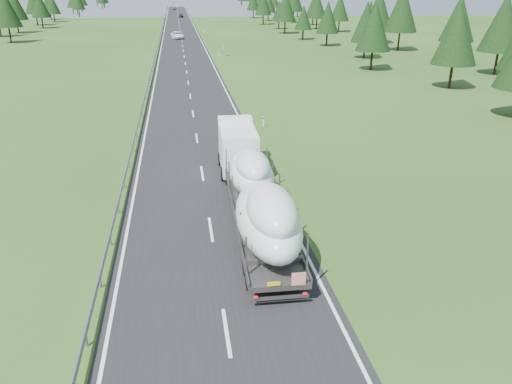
{
  "coord_description": "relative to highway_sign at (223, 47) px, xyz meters",
  "views": [
    {
      "loc": [
        -1.28,
        -15.94,
        12.68
      ],
      "look_at": [
        2.6,
        9.28,
        1.99
      ],
      "focal_mm": 35.0,
      "sensor_mm": 36.0,
      "label": 1
    }
  ],
  "objects": [
    {
      "name": "road_surface",
      "position": [
        -7.2,
        20.0,
        -1.8
      ],
      "size": [
        10.0,
        400.0,
        0.02
      ],
      "primitive_type": "cube",
      "color": "black",
      "rests_on": "ground"
    },
    {
      "name": "distant_van",
      "position": [
        -8.2,
        34.59,
        -0.96
      ],
      "size": [
        3.33,
        6.32,
        1.7
      ],
      "primitive_type": "imported",
      "rotation": [
        0.0,
        0.0,
        0.09
      ],
      "color": "white",
      "rests_on": "ground"
    },
    {
      "name": "distant_car_blue",
      "position": [
        -8.59,
        186.49,
        -1.08
      ],
      "size": [
        1.72,
        4.48,
        1.46
      ],
      "primitive_type": "imported",
      "rotation": [
        0.0,
        0.0,
        -0.04
      ],
      "color": "#182745",
      "rests_on": "ground"
    },
    {
      "name": "tree_line_left",
      "position": [
        -51.24,
        57.04,
        5.27
      ],
      "size": [
        15.76,
        357.98,
        12.66
      ],
      "color": "black",
      "rests_on": "ground"
    },
    {
      "name": "guardrail",
      "position": [
        -12.5,
        19.94,
        -1.21
      ],
      "size": [
        0.1,
        400.0,
        0.76
      ],
      "color": "slate",
      "rests_on": "ground"
    },
    {
      "name": "distant_car_dark",
      "position": [
        -6.03,
        119.53,
        -1.12
      ],
      "size": [
        1.81,
        4.12,
        1.38
      ],
      "primitive_type": "imported",
      "rotation": [
        0.0,
        0.0,
        0.04
      ],
      "color": "black",
      "rests_on": "ground"
    },
    {
      "name": "marker_posts",
      "position": [
        -0.7,
        75.0,
        -1.27
      ],
      "size": [
        0.13,
        350.08,
        1.0
      ],
      "color": "silver",
      "rests_on": "ground"
    },
    {
      "name": "boat_truck",
      "position": [
        -4.6,
        -70.33,
        0.42
      ],
      "size": [
        3.16,
        19.3,
        4.24
      ],
      "color": "white",
      "rests_on": "ground"
    },
    {
      "name": "ground",
      "position": [
        -7.2,
        -80.0,
        -1.81
      ],
      "size": [
        400.0,
        400.0,
        0.0
      ],
      "primitive_type": "plane",
      "color": "#2B4B19",
      "rests_on": "ground"
    },
    {
      "name": "highway_sign",
      "position": [
        0.0,
        0.0,
        0.0
      ],
      "size": [
        0.08,
        0.9,
        2.6
      ],
      "color": "slate",
      "rests_on": "ground"
    },
    {
      "name": "tree_line_right",
      "position": [
        32.72,
        39.79,
        5.04
      ],
      "size": [
        25.63,
        358.57,
        12.56
      ],
      "color": "black",
      "rests_on": "ground"
    }
  ]
}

